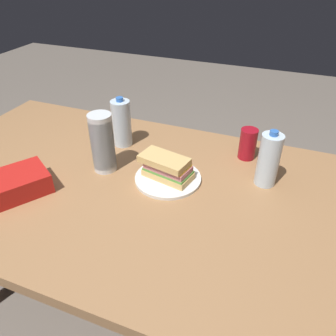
# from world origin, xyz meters

# --- Properties ---
(ground_plane) EXTENTS (8.00, 8.00, 0.00)m
(ground_plane) POSITION_xyz_m (0.00, 0.00, 0.00)
(ground_plane) COLOR #70665B
(dining_table) EXTENTS (1.69, 0.95, 0.77)m
(dining_table) POSITION_xyz_m (0.00, 0.00, 0.68)
(dining_table) COLOR #9E7047
(dining_table) RESTS_ON ground_plane
(paper_plate) EXTENTS (0.24, 0.24, 0.01)m
(paper_plate) POSITION_xyz_m (-0.11, -0.07, 0.78)
(paper_plate) COLOR white
(paper_plate) RESTS_ON dining_table
(sandwich) EXTENTS (0.20, 0.13, 0.08)m
(sandwich) POSITION_xyz_m (-0.11, -0.07, 0.82)
(sandwich) COLOR #DBB26B
(sandwich) RESTS_ON paper_plate
(soda_can_red) EXTENTS (0.07, 0.07, 0.12)m
(soda_can_red) POSITION_xyz_m (-0.35, -0.32, 0.83)
(soda_can_red) COLOR maroon
(soda_can_red) RESTS_ON dining_table
(chip_bag) EXTENTS (0.25, 0.27, 0.07)m
(chip_bag) POSITION_xyz_m (0.34, 0.19, 0.81)
(chip_bag) COLOR red
(chip_bag) RESTS_ON dining_table
(water_bottle_tall) EXTENTS (0.07, 0.07, 0.21)m
(water_bottle_tall) POSITION_xyz_m (-0.44, -0.18, 0.87)
(water_bottle_tall) COLOR silver
(water_bottle_tall) RESTS_ON dining_table
(plastic_cup_stack) EXTENTS (0.08, 0.08, 0.22)m
(plastic_cup_stack) POSITION_xyz_m (0.13, -0.05, 0.88)
(plastic_cup_stack) COLOR silver
(plastic_cup_stack) RESTS_ON dining_table
(water_bottle_spare) EXTENTS (0.08, 0.08, 0.21)m
(water_bottle_spare) POSITION_xyz_m (0.16, -0.24, 0.87)
(water_bottle_spare) COLOR silver
(water_bottle_spare) RESTS_ON dining_table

